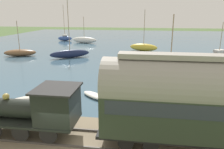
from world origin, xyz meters
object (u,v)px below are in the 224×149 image
Objects in this scene: steam_locomotive at (36,108)px; sailboat_navy at (70,54)px; sailboat_yellow at (144,47)px; rowboat_near_shore at (29,99)px; passenger_coach at (199,99)px; sailboat_white at (84,40)px; rowboat_off_pier at (95,96)px; sailboat_brown at (20,53)px; sailboat_black at (219,55)px; sailboat_red at (169,84)px; rowboat_far_out at (160,106)px; sailboat_blue at (65,38)px.

sailboat_navy is (23.79, 6.31, -1.54)m from steam_locomotive.
sailboat_yellow is 28.22m from rowboat_near_shore.
passenger_coach is at bearing -160.22° from sailboat_yellow.
sailboat_white is at bearing -22.02° from rowboat_near_shore.
rowboat_near_shore is at bearing 147.11° from rowboat_off_pier.
sailboat_navy reaches higher than rowboat_off_pier.
sailboat_brown reaches higher than sailboat_black.
sailboat_navy reaches higher than sailboat_red.
rowboat_off_pier is at bearing 173.41° from sailboat_navy.
passenger_coach is at bearing 140.58° from rowboat_far_out.
passenger_coach is 13.35m from rowboat_near_shore.
sailboat_navy is 1.57× the size of sailboat_brown.
sailboat_white is at bearing -27.08° from rowboat_far_out.
sailboat_navy reaches higher than steam_locomotive.
rowboat_far_out is at bearing -169.80° from sailboat_red.
sailboat_black reaches higher than rowboat_off_pier.
sailboat_yellow is 25.19m from rowboat_off_pier.
sailboat_red is 35.28m from sailboat_white.
sailboat_yellow is 1.31× the size of sailboat_brown.
sailboat_white is 2.87× the size of rowboat_far_out.
sailboat_yellow reaches higher than sailboat_white.
sailboat_red reaches higher than passenger_coach.
sailboat_black is (3.77, -24.19, -0.21)m from sailboat_navy.
sailboat_blue reaches higher than sailboat_yellow.
rowboat_far_out is at bearing 124.41° from sailboat_black.
sailboat_brown reaches higher than steam_locomotive.
rowboat_far_out is (-35.72, -15.77, -0.55)m from sailboat_white.
rowboat_off_pier is at bearing -11.83° from steam_locomotive.
rowboat_off_pier is at bearing -100.56° from rowboat_near_shore.
sailboat_blue is 41.44m from rowboat_off_pier.
sailboat_black is at bearing -1.37° from rowboat_off_pier.
rowboat_off_pier is at bearing 42.42° from passenger_coach.
sailboat_brown reaches higher than passenger_coach.
steam_locomotive reaches higher than rowboat_off_pier.
sailboat_yellow is 1.16× the size of sailboat_white.
steam_locomotive is 2.04× the size of rowboat_near_shore.
sailboat_white is (41.65, 16.97, -2.48)m from passenger_coach.
sailboat_yellow reaches higher than steam_locomotive.
sailboat_black is 26.04m from rowboat_off_pier.
sailboat_brown is at bearing 82.57° from rowboat_off_pier.
sailboat_white is 35.86m from rowboat_off_pier.
sailboat_blue is 41.64m from sailboat_red.
steam_locomotive is 47.74m from sailboat_blue.
sailboat_yellow is 3.33× the size of rowboat_far_out.
sailboat_navy is 3.20× the size of rowboat_off_pier.
sailboat_yellow reaches higher than rowboat_off_pier.
passenger_coach is 3.18× the size of rowboat_near_shore.
rowboat_off_pier is (-16.50, -7.84, -0.51)m from sailboat_navy.
sailboat_blue reaches higher than rowboat_off_pier.
sailboat_navy is (-21.51, -8.69, -0.02)m from sailboat_blue.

